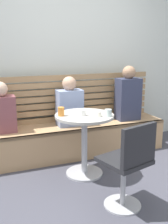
{
  "coord_description": "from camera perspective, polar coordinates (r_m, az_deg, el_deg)",
  "views": [
    {
      "loc": [
        -1.15,
        -2.19,
        1.5
      ],
      "look_at": [
        -0.03,
        0.66,
        0.75
      ],
      "focal_mm": 43.16,
      "sensor_mm": 36.0,
      "label": 1
    }
  ],
  "objects": [
    {
      "name": "booth_backrest",
      "position": [
        3.88,
        -3.85,
        3.01
      ],
      "size": [
        2.65,
        0.04,
        0.67
      ],
      "color": "#A68157",
      "rests_on": "booth_bench"
    },
    {
      "name": "booth_bench",
      "position": [
        3.8,
        -2.61,
        -5.91
      ],
      "size": [
        2.7,
        0.52,
        0.44
      ],
      "color": "tan",
      "rests_on": "ground"
    },
    {
      "name": "cup_ceramic_white",
      "position": [
        3.03,
        -0.33,
        -0.12
      ],
      "size": [
        0.08,
        0.08,
        0.07
      ],
      "primitive_type": "cylinder",
      "color": "white",
      "rests_on": "cafe_table"
    },
    {
      "name": "cup_glass_short",
      "position": [
        3.01,
        5.13,
        -0.17
      ],
      "size": [
        0.08,
        0.08,
        0.08
      ],
      "primitive_type": "cylinder",
      "color": "silver",
      "rests_on": "cafe_table"
    },
    {
      "name": "white_chair",
      "position": [
        2.53,
        9.51,
        -10.65
      ],
      "size": [
        0.49,
        0.49,
        0.85
      ],
      "color": "#ADADB2",
      "rests_on": "ground"
    },
    {
      "name": "cup_espresso_small",
      "position": [
        3.0,
        3.17,
        -0.42
      ],
      "size": [
        0.06,
        0.06,
        0.05
      ],
      "primitive_type": "cylinder",
      "color": "silver",
      "rests_on": "cafe_table"
    },
    {
      "name": "back_wall",
      "position": [
        4.0,
        -4.91,
        13.0
      ],
      "size": [
        5.2,
        0.1,
        2.9
      ],
      "primitive_type": "cube",
      "color": "silver",
      "rests_on": "ground"
    },
    {
      "name": "person_child_left",
      "position": [
        3.66,
        -3.09,
        1.71
      ],
      "size": [
        0.34,
        0.22,
        0.67
      ],
      "color": "#8C9EC6",
      "rests_on": "booth_bench"
    },
    {
      "name": "cup_tumbler_orange",
      "position": [
        3.02,
        -4.87,
        0.09
      ],
      "size": [
        0.07,
        0.07,
        0.1
      ],
      "primitive_type": "cylinder",
      "color": "orange",
      "rests_on": "cafe_table"
    },
    {
      "name": "ground",
      "position": [
        2.9,
        5.53,
        -17.55
      ],
      "size": [
        8.0,
        8.0,
        0.0
      ],
      "primitive_type": "plane",
      "color": "#42424C"
    },
    {
      "name": "cafe_table",
      "position": [
        3.14,
        0.08,
        -4.47
      ],
      "size": [
        0.68,
        0.68,
        0.74
      ],
      "color": "#ADADB2",
      "rests_on": "ground"
    },
    {
      "name": "person_child_middle",
      "position": [
        3.51,
        -17.1,
        0.35
      ],
      "size": [
        0.34,
        0.22,
        0.64
      ],
      "color": "brown",
      "rests_on": "booth_bench"
    },
    {
      "name": "person_adult",
      "position": [
        4.0,
        9.31,
        3.44
      ],
      "size": [
        0.34,
        0.22,
        0.79
      ],
      "color": "#333851",
      "rests_on": "booth_bench"
    }
  ]
}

